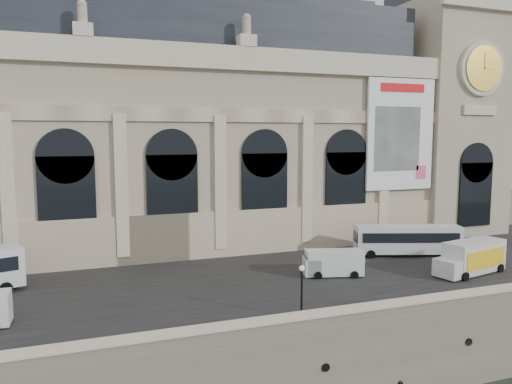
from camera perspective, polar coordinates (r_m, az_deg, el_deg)
quay at (r=66.48m, az=-8.03°, el=-7.40°), size 160.00×70.00×6.00m
street at (r=46.05m, az=-2.56°, el=-9.80°), size 160.00×24.00×0.06m
parapet at (r=33.99m, az=4.46°, el=-14.85°), size 160.00×1.40×1.21m
museum at (r=59.46m, az=-13.13°, el=7.11°), size 69.00×18.70×29.10m
clock_pavilion at (r=73.41m, az=20.35°, el=9.64°), size 13.00×14.72×36.70m
bus_right at (r=56.06m, az=16.92°, el=-5.18°), size 11.33×5.87×3.30m
van_c at (r=46.88m, az=8.49°, el=-8.04°), size 5.76×3.43×2.41m
box_truck at (r=51.11m, az=23.36°, el=-6.91°), size 8.05×4.07×3.11m
lamp_right at (r=35.78m, az=5.24°, el=-11.44°), size 0.40×0.40×3.96m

